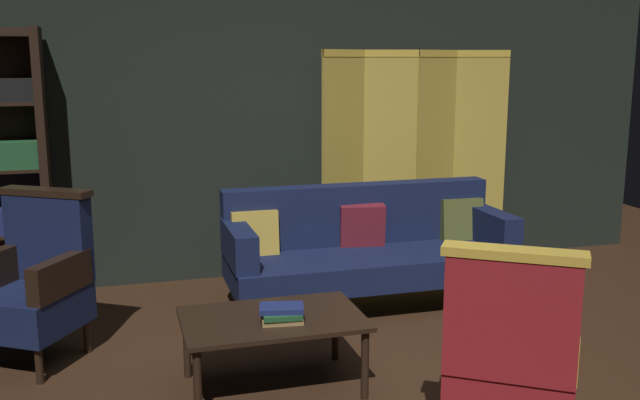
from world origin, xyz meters
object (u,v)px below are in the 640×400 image
(velvet_couch, at_px, (366,245))
(coffee_table, at_px, (273,325))
(book_green_cloth, at_px, (282,313))
(book_tan_leather, at_px, (282,318))
(book_navy_cloth, at_px, (281,308))
(armchair_gilt_accent, at_px, (510,356))
(folding_screen, at_px, (413,157))
(armchair_wing_left, at_px, (34,282))

(velvet_couch, distance_m, coffee_table, 1.56)
(book_green_cloth, bearing_deg, velvet_couch, 53.53)
(coffee_table, bearing_deg, velvet_couch, 50.86)
(velvet_couch, distance_m, book_tan_leather, 1.60)
(velvet_couch, xyz_separation_m, book_green_cloth, (-0.95, -1.29, 0.01))
(book_tan_leather, relative_size, book_navy_cloth, 0.93)
(coffee_table, distance_m, armchair_gilt_accent, 1.33)
(velvet_couch, height_order, book_navy_cloth, velvet_couch)
(folding_screen, height_order, book_tan_leather, folding_screen)
(coffee_table, xyz_separation_m, book_green_cloth, (0.03, -0.08, 0.09))
(coffee_table, bearing_deg, book_navy_cloth, -65.32)
(folding_screen, height_order, coffee_table, folding_screen)
(folding_screen, distance_m, velvet_couch, 1.21)
(folding_screen, distance_m, book_navy_cloth, 2.73)
(armchair_wing_left, bearing_deg, book_green_cloth, -32.95)
(folding_screen, xyz_separation_m, velvet_couch, (-0.72, -0.82, -0.53))
(book_green_cloth, bearing_deg, armchair_wing_left, 147.05)
(book_tan_leather, xyz_separation_m, book_green_cloth, (0.00, 0.00, 0.03))
(armchair_wing_left, bearing_deg, book_navy_cloth, -32.95)
(armchair_gilt_accent, xyz_separation_m, armchair_wing_left, (-2.20, 1.78, 0.00))
(book_navy_cloth, bearing_deg, book_green_cloth, 90.00)
(folding_screen, bearing_deg, coffee_table, -130.02)
(velvet_couch, relative_size, book_tan_leather, 9.58)
(velvet_couch, xyz_separation_m, armchair_wing_left, (-2.29, -0.42, 0.04))
(folding_screen, xyz_separation_m, book_tan_leather, (-1.67, -2.10, -0.55))
(book_tan_leather, bearing_deg, book_green_cloth, 90.00)
(velvet_couch, xyz_separation_m, coffee_table, (-0.99, -1.21, -0.08))
(coffee_table, bearing_deg, armchair_gilt_accent, -47.78)
(velvet_couch, relative_size, armchair_gilt_accent, 2.04)
(armchair_gilt_accent, bearing_deg, book_navy_cloth, 133.36)
(velvet_couch, bearing_deg, armchair_gilt_accent, -92.40)
(velvet_couch, relative_size, book_green_cloth, 10.10)
(armchair_wing_left, relative_size, book_tan_leather, 4.70)
(folding_screen, bearing_deg, armchair_wing_left, -157.66)
(velvet_couch, bearing_deg, book_tan_leather, -126.47)
(armchair_wing_left, distance_m, book_tan_leather, 1.60)
(book_tan_leather, bearing_deg, velvet_couch, 53.53)
(armchair_gilt_accent, relative_size, armchair_wing_left, 1.00)
(velvet_couch, distance_m, book_navy_cloth, 1.60)
(folding_screen, bearing_deg, book_navy_cloth, -128.42)
(coffee_table, height_order, book_green_cloth, book_green_cloth)
(folding_screen, xyz_separation_m, book_navy_cloth, (-1.67, -2.10, -0.49))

